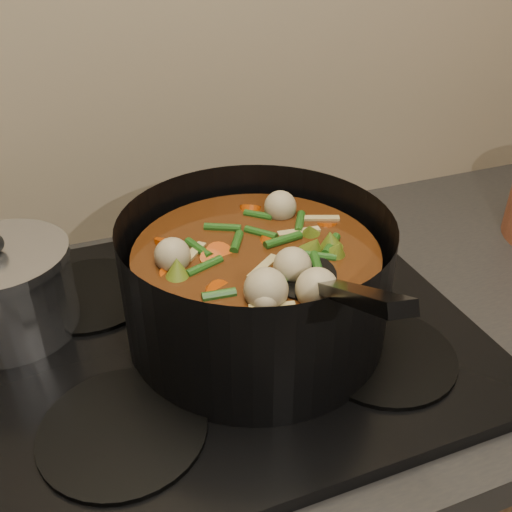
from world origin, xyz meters
name	(u,v)px	position (x,y,z in m)	size (l,w,h in m)	color
stovetop	(227,329)	(0.00, 1.93, 0.92)	(0.62, 0.54, 0.03)	black
stockpot	(256,283)	(0.03, 1.90, 1.01)	(0.42, 0.50, 0.24)	black
saucepan	(7,290)	(-0.26, 2.03, 0.99)	(0.17, 0.17, 0.14)	silver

